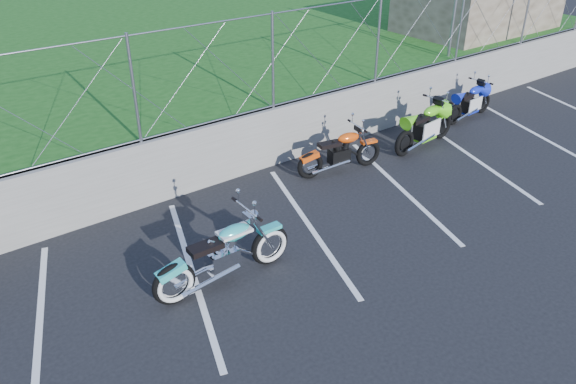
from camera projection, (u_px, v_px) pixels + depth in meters
ground at (345, 250)px, 9.59m from camera, size 90.00×90.00×0.00m
retaining_wall at (235, 147)px, 11.73m from camera, size 30.00×0.22×1.30m
grass_field at (76, 48)px, 18.73m from camera, size 30.00×20.00×1.30m
stone_building at (479, 0)px, 17.86m from camera, size 5.00×3.00×1.80m
chain_link_fence at (231, 70)px, 10.92m from camera, size 28.00×0.03×2.00m
parking_lines at (357, 205)px, 10.92m from camera, size 18.29×4.31×0.01m
cruiser_turquoise at (225, 256)px, 8.63m from camera, size 2.40×0.76×1.19m
naked_orange at (341, 153)px, 11.98m from camera, size 2.01×0.68×1.01m
sportbike_green at (425, 128)px, 13.11m from camera, size 2.13×0.76×1.10m
sportbike_blue at (470, 103)px, 14.71m from camera, size 1.87×0.67×0.97m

